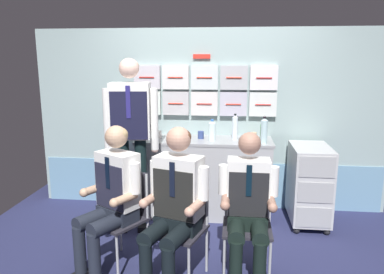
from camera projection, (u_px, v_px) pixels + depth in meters
ground at (198, 264)px, 3.35m from camera, size 4.80×4.80×0.04m
galley_bulkhead at (209, 121)px, 4.46m from camera, size 4.20×0.14×2.15m
galley_counter at (204, 177)px, 4.32m from camera, size 1.54×0.53×0.90m
service_trolley at (309, 183)px, 4.05m from camera, size 0.40×0.65×0.88m
folding_chair_left at (126, 208)px, 3.28m from camera, size 0.55×0.55×0.83m
crew_member_left at (111, 193)px, 3.12m from camera, size 0.60×0.69×1.26m
folding_chair_right at (183, 216)px, 3.10m from camera, size 0.51×0.51×0.83m
crew_member_right at (174, 200)px, 2.92m from camera, size 0.54×0.70×1.28m
folding_chair_by_counter at (247, 213)px, 3.15m from camera, size 0.40×0.41×0.83m
crew_member_by_counter at (248, 203)px, 2.96m from camera, size 0.49×0.59×1.23m
crew_member_standing at (131, 128)px, 3.82m from camera, size 0.56×0.30×1.81m
water_bottle_blue_cap at (212, 131)px, 4.12m from camera, size 0.08×0.08×0.24m
water_bottle_tall at (235, 127)px, 4.19m from camera, size 0.06×0.06×0.29m
water_bottle_short at (264, 131)px, 3.98m from camera, size 0.07×0.07×0.29m
sparkling_bottle_green at (263, 132)px, 4.10m from camera, size 0.06×0.06×0.23m
paper_cup_tan at (245, 139)px, 4.05m from camera, size 0.06×0.06×0.08m
coffee_cup_white at (254, 135)px, 4.33m from camera, size 0.07×0.07×0.06m
espresso_cup_small at (201, 135)px, 4.25m from camera, size 0.07×0.07×0.09m
paper_cup_blue at (158, 134)px, 4.30m from camera, size 0.08×0.08×0.08m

